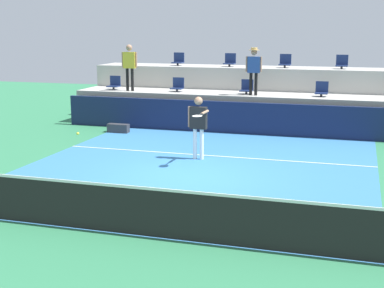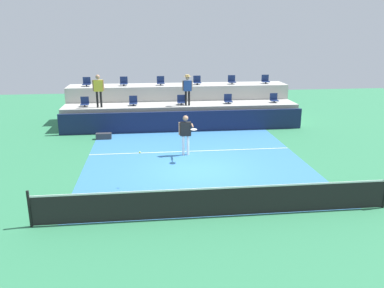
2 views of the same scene
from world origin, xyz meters
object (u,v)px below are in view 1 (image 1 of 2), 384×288
Objects in this scene: stadium_chair_lower_center at (247,88)px; stadium_chair_lower_right at (322,90)px; tennis_player at (198,121)px; equipment_bag at (118,128)px; stadium_chair_upper_mid_right at (285,62)px; stadium_chair_lower_far_left at (114,84)px; stadium_chair_upper_mid_left at (230,61)px; stadium_chair_upper_far_left at (130,59)px; spectator_with_hat at (254,66)px; stadium_chair_upper_left at (178,60)px; spectator_in_grey at (129,63)px; tennis_ball at (78,134)px; stadium_chair_lower_left at (178,86)px; stadium_chair_upper_right at (342,63)px.

stadium_chair_lower_right is (2.66, 0.00, 0.00)m from stadium_chair_lower_center.
tennis_player is 2.31× the size of equipment_bag.
stadium_chair_upper_mid_right reaches higher than tennis_player.
stadium_chair_upper_mid_left is (4.21, 1.80, 0.85)m from stadium_chair_lower_far_left.
spectator_with_hat is at bearing -21.09° from stadium_chair_upper_far_left.
spectator_with_hat reaches higher than equipment_bag.
spectator_with_hat is at bearing 23.18° from equipment_bag.
stadium_chair_upper_left is 0.68× the size of equipment_bag.
spectator_in_grey is (-7.10, -0.38, 0.84)m from stadium_chair_lower_right.
stadium_chair_lower_right is 7.65× the size of tennis_ball.
stadium_chair_upper_mid_right is 2.33m from spectator_with_hat.
stadium_chair_upper_far_left reaches higher than stadium_chair_lower_left.
stadium_chair_lower_right is 1.00× the size of stadium_chair_upper_right.
spectator_in_grey is (0.91, -2.18, -0.01)m from stadium_chair_upper_far_left.
stadium_chair_upper_mid_right is at bearing 130.56° from stadium_chair_lower_right.
tennis_player is (2.37, -5.34, -0.38)m from stadium_chair_lower_left.
stadium_chair_lower_right is 0.68× the size of equipment_bag.
stadium_chair_upper_mid_right is 6.97m from equipment_bag.
stadium_chair_lower_left is 1.00× the size of stadium_chair_upper_far_left.
stadium_chair_lower_right is 8.26m from stadium_chair_upper_far_left.
stadium_chair_upper_mid_right is 2.12m from stadium_chair_upper_right.
stadium_chair_upper_mid_right reaches higher than stadium_chair_lower_left.
stadium_chair_lower_left is 5.86m from tennis_player.
spectator_with_hat is at bearing -110.44° from stadium_chair_upper_mid_right.
spectator_in_grey is at bearing 99.96° from equipment_bag.
stadium_chair_lower_left is 3.35m from stadium_chair_upper_far_left.
tennis_player is at bearing -66.05° from stadium_chair_lower_left.
stadium_chair_lower_center is 5.71m from stadium_chair_upper_far_left.
stadium_chair_lower_far_left reaches higher than tennis_player.
spectator_in_grey is (-1.22, -2.18, -0.01)m from stadium_chair_upper_left.
stadium_chair_lower_left is 2.55m from stadium_chair_upper_mid_left.
stadium_chair_lower_right is 1.00× the size of stadium_chair_upper_mid_right.
stadium_chair_upper_mid_left is at bearing 53.23° from equipment_bag.
stadium_chair_upper_mid_left is 7.65× the size of tennis_ball.
spectator_in_grey reaches higher than stadium_chair_upper_right.
stadium_chair_upper_left is at bearing 41.29° from stadium_chair_lower_far_left.
stadium_chair_upper_left reaches higher than tennis_player.
stadium_chair_upper_far_left is 0.30× the size of tennis_player.
stadium_chair_lower_right is at bearing -25.79° from stadium_chair_upper_mid_left.
stadium_chair_lower_right is 0.30× the size of spectator_in_grey.
stadium_chair_upper_far_left is at bearing 112.72° from spectator_in_grey.
stadium_chair_upper_mid_left is 0.68× the size of equipment_bag.
stadium_chair_upper_mid_left is 10.57m from tennis_ball.
tennis_player is at bearing -38.71° from equipment_bag.
tennis_player is (5.07, -7.14, -1.23)m from stadium_chair_upper_far_left.
stadium_chair_upper_far_left is at bearing 180.00° from stadium_chair_upper_mid_right.
stadium_chair_lower_far_left is at bearing 180.00° from stadium_chair_lower_right.
stadium_chair_lower_right is 1.00× the size of stadium_chair_upper_left.
stadium_chair_upper_mid_left and stadium_chair_upper_right have the same top height.
stadium_chair_lower_far_left is 1.00× the size of stadium_chair_upper_far_left.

